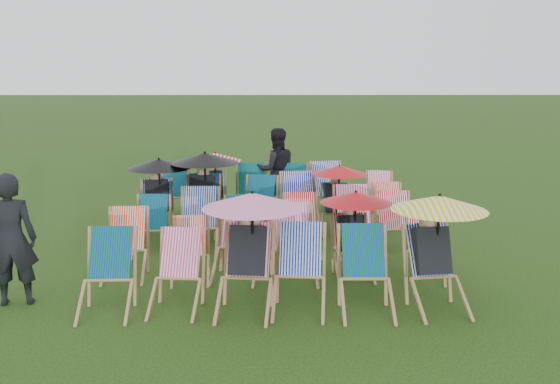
{
  "coord_description": "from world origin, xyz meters",
  "views": [
    {
      "loc": [
        0.05,
        -9.33,
        2.92
      ],
      "look_at": [
        0.11,
        0.41,
        0.9
      ],
      "focal_mm": 40.0,
      "sensor_mm": 36.0,
      "label": 1
    }
  ],
  "objects_px": {
    "person_rear": "(276,170)",
    "deckchair_5": "(437,250)",
    "person_left": "(11,239)",
    "deckchair_0": "(107,274)",
    "deckchair_29": "(378,195)"
  },
  "relations": [
    {
      "from": "person_rear",
      "to": "deckchair_5",
      "type": "bearing_deg",
      "value": 98.45
    },
    {
      "from": "deckchair_0",
      "to": "person_left",
      "type": "height_order",
      "value": "person_left"
    },
    {
      "from": "deckchair_0",
      "to": "deckchair_29",
      "type": "bearing_deg",
      "value": 47.76
    },
    {
      "from": "deckchair_0",
      "to": "person_left",
      "type": "bearing_deg",
      "value": 165.01
    },
    {
      "from": "person_left",
      "to": "person_rear",
      "type": "relative_size",
      "value": 0.99
    },
    {
      "from": "deckchair_5",
      "to": "deckchair_29",
      "type": "xyz_separation_m",
      "value": [
        0.04,
        4.57,
        -0.3
      ]
    },
    {
      "from": "deckchair_5",
      "to": "deckchair_29",
      "type": "distance_m",
      "value": 4.58
    },
    {
      "from": "deckchair_0",
      "to": "deckchair_5",
      "type": "distance_m",
      "value": 3.94
    },
    {
      "from": "person_left",
      "to": "person_rear",
      "type": "xyz_separation_m",
      "value": [
        3.22,
        4.91,
        0.01
      ]
    },
    {
      "from": "deckchair_29",
      "to": "person_rear",
      "type": "distance_m",
      "value": 2.06
    },
    {
      "from": "deckchair_0",
      "to": "person_left",
      "type": "distance_m",
      "value": 1.29
    },
    {
      "from": "deckchair_5",
      "to": "deckchair_0",
      "type": "bearing_deg",
      "value": 173.64
    },
    {
      "from": "deckchair_5",
      "to": "deckchair_29",
      "type": "height_order",
      "value": "deckchair_5"
    },
    {
      "from": "deckchair_29",
      "to": "person_left",
      "type": "bearing_deg",
      "value": -128.16
    },
    {
      "from": "deckchair_5",
      "to": "person_rear",
      "type": "distance_m",
      "value": 5.41
    }
  ]
}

